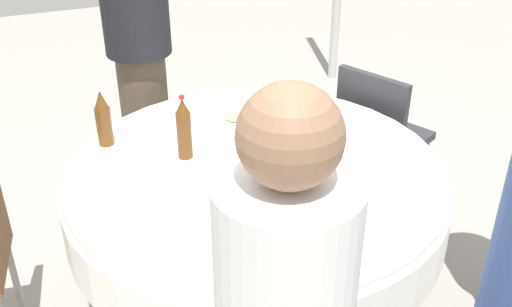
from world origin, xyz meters
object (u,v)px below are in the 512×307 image
Objects in this scene: bottle_brown_left at (285,135)px; wine_glass_west at (254,145)px; bottle_brown_outer at (184,129)px; chair_near at (378,131)px; wine_glass_far at (264,169)px; plate_rear at (368,173)px; plate_right at (237,120)px; plate_north at (337,235)px; dining_table at (256,196)px; bottle_brown_mid at (103,119)px; person_far at (141,64)px.

bottle_brown_left is 1.85× the size of wine_glass_west.
bottle_brown_outer reaches higher than chair_near.
wine_glass_far is at bearing 119.16° from bottle_brown_outer.
bottle_brown_left reaches higher than plate_rear.
chair_near is at bearing -177.62° from plate_right.
bottle_brown_outer is at bearing -64.91° from plate_north.
dining_table is at bearing -90.00° from chair_near.
plate_north is (-0.63, 0.95, -0.11)m from bottle_brown_mid.
bottle_brown_mid is (0.29, -0.23, -0.01)m from bottle_brown_outer.
bottle_brown_outer is 1.88× the size of wine_glass_west.
bottle_brown_outer reaches higher than wine_glass_far.
plate_right is at bearing -77.17° from person_far.
chair_near is at bearing -41.53° from person_far.
wine_glass_west is 0.70× the size of plate_north.
wine_glass_far is 1.02× the size of wine_glass_west.
bottle_brown_left is 1.29× the size of plate_north.
chair_near is at bearing -125.62° from plate_rear.
plate_right is 0.84m from chair_near.
chair_near reaches higher than dining_table.
person_far is 1.85× the size of chair_near.
wine_glass_far reaches higher than chair_near.
chair_near is (-1.41, -0.02, -0.34)m from bottle_brown_mid.
plate_rear is (-0.31, -0.32, -0.00)m from plate_north.
plate_north is 0.94m from plate_right.
bottle_brown_mid is 0.61m from plate_right.
plate_north is (-0.10, 0.53, -0.10)m from wine_glass_west.
dining_table is 10.56× the size of wine_glass_west.
plate_right is (-0.06, -0.40, 0.16)m from dining_table.
bottle_brown_mid is 0.17× the size of person_far.
wine_glass_far is (-0.50, 0.60, -0.02)m from bottle_brown_mid.
bottle_brown_mid is 1.15m from plate_north.
bottle_brown_mid is at bearing -115.83° from chair_near.
bottle_brown_outer is 0.42m from bottle_brown_left.
wine_glass_far is (0.17, 0.18, -0.02)m from bottle_brown_left.
person_far reaches higher than wine_glass_far.
bottle_brown_mid reaches higher than plate_north.
bottle_brown_outer is 1.31× the size of plate_north.
dining_table is at bearing -90.00° from person_far.
bottle_brown_outer is 1.02× the size of bottle_brown_left.
bottle_brown_mid is at bearing -38.58° from wine_glass_west.
bottle_brown_left is at bearing -85.83° from chair_near.
plate_north is 0.25× the size of chair_near.
bottle_brown_mid is 1.45m from chair_near.
bottle_brown_mid is (0.67, -0.42, -0.01)m from bottle_brown_left.
bottle_brown_outer is 0.84m from person_far.
dining_table is 0.98× the size of person_far.
person_far is at bearing -76.21° from dining_table.
bottle_brown_left reaches higher than bottle_brown_mid.
wine_glass_west is at bearing 141.26° from bottle_brown_outer.
dining_table is 0.32m from wine_glass_far.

